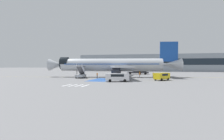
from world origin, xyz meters
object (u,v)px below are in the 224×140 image
Objects in this scene: boarding_stairs_forward at (81,75)px; fuel_tanker at (138,70)px; ground_crew_0 at (153,75)px; baggage_cart at (125,78)px; service_van_0 at (117,77)px; ground_crew_2 at (97,75)px; ground_crew_1 at (140,74)px; service_van_1 at (162,76)px; terminal_building at (156,63)px; airliner at (113,65)px.

fuel_tanker is at bearing 50.20° from boarding_stairs_forward.
boarding_stairs_forward is 3.33× the size of ground_crew_0.
fuel_tanker is 3.00× the size of baggage_cart.
ground_crew_0 is (7.36, 6.30, 0.69)m from baggage_cart.
service_van_0 is 12.25m from ground_crew_2.
boarding_stairs_forward is 29.03m from fuel_tanker.
ground_crew_1 reaches higher than baggage_cart.
service_van_0 is at bearing 172.51° from fuel_tanker.
boarding_stairs_forward is 15.95m from service_van_0.
ground_crew_1 is (3.94, 13.59, -0.06)m from service_van_0.
ground_crew_2 is at bearing -69.67° from baggage_cart.
boarding_stairs_forward reaches higher than baggage_cart.
fuel_tanker reaches higher than service_van_1.
service_van_0 reaches higher than ground_crew_0.
terminal_building is at bearing -52.21° from service_van_1.
baggage_cart is at bearing -97.04° from terminal_building.
ground_crew_0 is at bearing -99.10° from ground_crew_1.
ground_crew_0 reaches higher than baggage_cart.
service_van_0 is 1.23× the size of service_van_1.
ground_crew_1 reaches higher than service_van_1.
airliner reaches higher than service_van_1.
airliner is 16.34m from service_van_0.
terminal_building is (17.48, 73.14, 4.67)m from ground_crew_2.
baggage_cart is at bearing -157.79° from airliner.
fuel_tanker is (6.07, 19.14, -2.23)m from airliner.
baggage_cart is (-9.46, 1.55, -0.85)m from service_van_1.
airliner is 25.61× the size of ground_crew_2.
boarding_stairs_forward is 13.42m from baggage_cart.
airliner is 9.27× the size of service_van_1.
fuel_tanker is at bearing -8.24° from ground_crew_1.
baggage_cart is 1.84× the size of ground_crew_2.
service_van_1 is at bearing -168.64° from fuel_tanker.
airliner is at bearing 157.52° from fuel_tanker.
terminal_building is at bearing -19.42° from ground_crew_1.
service_van_0 reaches higher than ground_crew_1.
service_van_1 is at bearing -72.53° from service_van_0.
ground_crew_1 is (2.37, -21.00, -0.60)m from fuel_tanker.
fuel_tanker is 21.55m from ground_crew_0.
baggage_cart is at bearing 28.35° from service_van_1.
boarding_stairs_forward is 17.33m from ground_crew_1.
airliner reaches higher than ground_crew_2.
ground_crew_1 is 1.13× the size of ground_crew_2.
airliner is at bearing -115.50° from baggage_cart.
ground_crew_1 is (3.54, 5.93, 0.82)m from baggage_cart.
airliner is 9.91m from baggage_cart.
fuel_tanker is 0.09× the size of terminal_building.
airliner is at bearing 93.17° from ground_crew_0.
boarding_stairs_forward is at bearing -65.19° from baggage_cart.
ground_crew_1 is (16.82, 4.17, 0.06)m from boarding_stairs_forward.
ground_crew_1 is at bearing -178.50° from baggage_cart.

